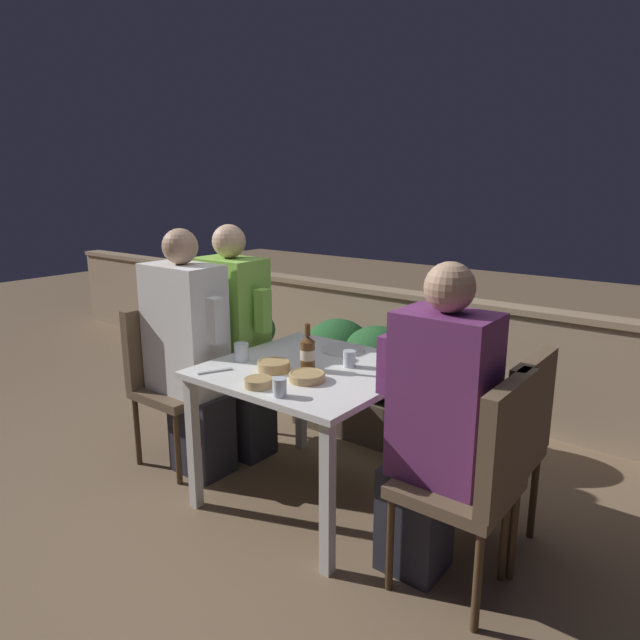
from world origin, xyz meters
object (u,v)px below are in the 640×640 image
at_px(chair_right_near, 481,468).
at_px(beer_bottle, 308,353).
at_px(person_white_polo, 190,353).
at_px(chair_right_far, 506,436).
at_px(person_purple_stripe, 435,425).
at_px(chair_left_near, 169,369).
at_px(person_green_blouse, 236,341).
at_px(potted_plant, 256,345).
at_px(chair_left_far, 214,358).

height_order(chair_right_near, beer_bottle, beer_bottle).
bearing_deg(person_white_polo, chair_right_far, 10.97).
xyz_separation_m(person_purple_stripe, beer_bottle, (-0.73, 0.11, 0.14)).
relative_size(chair_right_near, person_purple_stripe, 0.69).
bearing_deg(chair_left_near, person_purple_stripe, -0.43).
distance_m(chair_left_near, person_green_blouse, 0.42).
bearing_deg(chair_right_far, person_green_blouse, -179.40).
bearing_deg(chair_left_near, chair_right_far, 9.83).
xyz_separation_m(person_green_blouse, person_purple_stripe, (1.43, -0.32, -0.02)).
relative_size(person_green_blouse, potted_plant, 2.11).
bearing_deg(person_white_polo, potted_plant, 116.36).
xyz_separation_m(chair_right_far, potted_plant, (-2.17, 0.72, -0.15)).
xyz_separation_m(person_white_polo, chair_right_far, (1.65, 0.32, -0.14)).
xyz_separation_m(chair_left_near, chair_right_near, (1.88, -0.01, 0.00)).
bearing_deg(beer_bottle, potted_plant, 143.25).
bearing_deg(chair_right_far, person_white_polo, -169.03).
xyz_separation_m(person_green_blouse, potted_plant, (-0.57, 0.74, -0.29)).
xyz_separation_m(chair_left_far, beer_bottle, (0.90, -0.21, 0.26)).
bearing_deg(beer_bottle, person_purple_stripe, -8.28).
distance_m(chair_left_near, chair_left_far, 0.31).
bearing_deg(chair_right_near, person_green_blouse, 169.01).
height_order(person_green_blouse, chair_right_far, person_green_blouse).
distance_m(chair_right_near, beer_bottle, 0.96).
relative_size(person_white_polo, chair_right_far, 1.49).
height_order(chair_left_far, beer_bottle, beer_bottle).
relative_size(person_white_polo, chair_left_far, 1.49).
relative_size(chair_left_near, chair_right_near, 1.00).
height_order(beer_bottle, potted_plant, beer_bottle).
bearing_deg(person_green_blouse, chair_left_near, -128.87).
distance_m(chair_left_near, chair_right_far, 1.88).
bearing_deg(chair_right_near, person_purple_stripe, 180.00).
height_order(chair_left_far, potted_plant, chair_left_far).
bearing_deg(chair_right_far, beer_bottle, -165.75).
distance_m(person_white_polo, person_purple_stripe, 1.48).
xyz_separation_m(chair_left_far, chair_right_far, (1.80, 0.02, 0.00)).
distance_m(chair_right_near, person_purple_stripe, 0.23).
bearing_deg(chair_right_far, potted_plant, 161.56).
height_order(chair_right_far, potted_plant, chair_right_far).
distance_m(person_green_blouse, potted_plant, 0.98).
height_order(chair_left_near, potted_plant, chair_left_near).
height_order(person_white_polo, chair_right_far, person_white_polo).
bearing_deg(chair_left_near, person_green_blouse, 51.13).
distance_m(person_white_polo, chair_left_far, 0.36).
bearing_deg(chair_right_near, chair_left_near, 179.61).
relative_size(person_green_blouse, chair_right_far, 1.50).
bearing_deg(chair_left_near, beer_bottle, 5.56).
height_order(person_green_blouse, potted_plant, person_green_blouse).
distance_m(chair_left_far, person_green_blouse, 0.24).
height_order(person_white_polo, chair_right_near, person_white_polo).
bearing_deg(beer_bottle, chair_right_far, 14.25).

